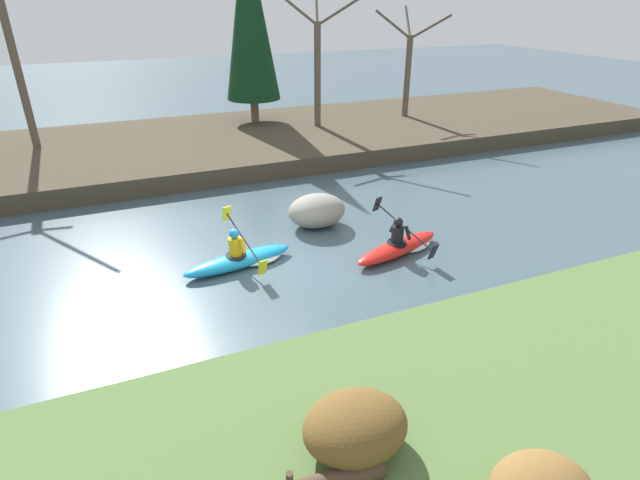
# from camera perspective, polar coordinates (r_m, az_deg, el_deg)

# --- Properties ---
(ground_plane) EXTENTS (90.00, 90.00, 0.00)m
(ground_plane) POSITION_cam_1_polar(r_m,az_deg,el_deg) (12.01, -5.84, -3.01)
(ground_plane) COLOR #425660
(riverbank_far) EXTENTS (44.00, 8.69, 0.64)m
(riverbank_far) POSITION_cam_1_polar(r_m,az_deg,el_deg) (21.17, -14.22, 10.36)
(riverbank_far) COLOR #473D2D
(riverbank_far) RESTS_ON ground
(conifer_tree_centre) EXTENTS (2.36, 2.36, 8.05)m
(conifer_tree_centre) POSITION_cam_1_polar(r_m,az_deg,el_deg) (22.95, -8.10, 24.34)
(conifer_tree_centre) COLOR brown
(conifer_tree_centre) RESTS_ON riverbank_far
(bare_tree_upstream) EXTENTS (3.84, 3.80, 7.00)m
(bare_tree_upstream) POSITION_cam_1_polar(r_m,az_deg,el_deg) (21.65, -31.51, 17.62)
(bare_tree_upstream) COLOR brown
(bare_tree_upstream) RESTS_ON riverbank_far
(bare_tree_mid_upstream) EXTENTS (3.12, 3.08, 5.62)m
(bare_tree_mid_upstream) POSITION_cam_1_polar(r_m,az_deg,el_deg) (22.14, -0.29, 19.65)
(bare_tree_mid_upstream) COLOR brown
(bare_tree_mid_upstream) RESTS_ON riverbank_far
(bare_tree_mid_downstream) EXTENTS (2.66, 2.62, 4.73)m
(bare_tree_mid_downstream) POSITION_cam_1_polar(r_m,az_deg,el_deg) (24.55, 10.02, 18.97)
(bare_tree_mid_downstream) COLOR brown
(bare_tree_mid_downstream) RESTS_ON riverbank_far
(shrub_clump_nearest) EXTENTS (1.30, 1.08, 0.70)m
(shrub_clump_nearest) POSITION_cam_1_polar(r_m,az_deg,el_deg) (6.37, 4.05, -20.47)
(shrub_clump_nearest) COLOR brown
(shrub_clump_nearest) RESTS_ON riverbank_near
(kayaker_lead) EXTENTS (2.77, 2.03, 1.20)m
(kayaker_lead) POSITION_cam_1_polar(r_m,az_deg,el_deg) (12.66, 9.24, -0.61)
(kayaker_lead) COLOR red
(kayaker_lead) RESTS_ON ground
(kayaker_middle) EXTENTS (2.79, 2.06, 1.20)m
(kayaker_middle) POSITION_cam_1_polar(r_m,az_deg,el_deg) (12.04, -8.82, -2.07)
(kayaker_middle) COLOR #1993D6
(kayaker_middle) RESTS_ON ground
(boulder_midstream) EXTENTS (1.62, 1.27, 0.92)m
(boulder_midstream) POSITION_cam_1_polar(r_m,az_deg,el_deg) (13.85, -0.37, 3.38)
(boulder_midstream) COLOR gray
(boulder_midstream) RESTS_ON ground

